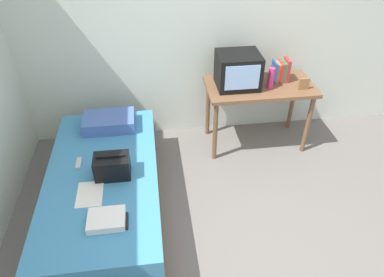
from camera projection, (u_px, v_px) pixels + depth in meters
name	position (u px, v px, depth m)	size (l,w,h in m)	color
ground_plane	(231.00, 262.00, 2.96)	(8.00, 8.00, 0.00)	slate
wall_back	(198.00, 25.00, 3.76)	(5.20, 0.10, 2.60)	silver
bed	(106.00, 192.00, 3.27)	(1.00, 2.00, 0.49)	brown
desk	(259.00, 93.00, 3.88)	(1.16, 0.60, 0.77)	brown
tv	(238.00, 70.00, 3.70)	(0.44, 0.39, 0.36)	black
water_bottle	(271.00, 78.00, 3.70)	(0.06, 0.06, 0.23)	#E53372
book_row	(281.00, 71.00, 3.84)	(0.16, 0.17, 0.25)	#2D5699
picture_frame	(304.00, 84.00, 3.71)	(0.11, 0.02, 0.13)	olive
pillow	(109.00, 122.00, 3.63)	(0.52, 0.33, 0.13)	#4766AD
handbag	(112.00, 166.00, 3.03)	(0.30, 0.20, 0.22)	black
magazine	(90.00, 194.00, 2.90)	(0.21, 0.29, 0.01)	white
remote_dark	(125.00, 221.00, 2.67)	(0.04, 0.16, 0.02)	black
remote_silver	(79.00, 163.00, 3.20)	(0.04, 0.14, 0.02)	#B7B7BC
folded_towel	(106.00, 220.00, 2.66)	(0.28, 0.22, 0.06)	white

